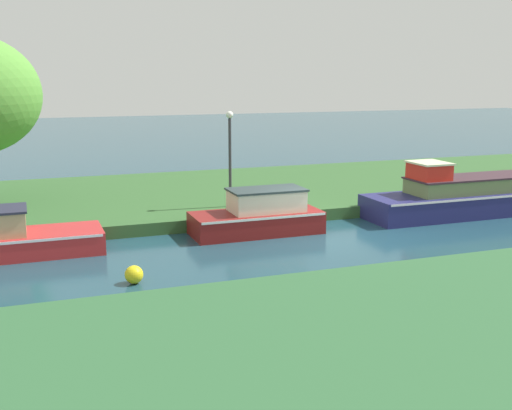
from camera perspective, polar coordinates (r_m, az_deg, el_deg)
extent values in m
plane|color=#1D414F|center=(19.06, 5.85, -2.99)|extent=(120.00, 120.00, 0.00)
cube|color=#30592B|center=(25.34, -1.10, 1.19)|extent=(72.00, 10.00, 0.40)
cube|color=maroon|center=(19.43, 0.02, -1.61)|extent=(4.00, 1.60, 0.68)
cube|color=white|center=(19.36, 0.02, -0.74)|extent=(3.92, 1.63, 0.07)
cube|color=beige|center=(19.40, 0.95, 0.38)|extent=(2.22, 1.21, 0.65)
cube|color=#293637|center=(19.34, 0.95, 1.40)|extent=(2.32, 1.28, 0.06)
cube|color=navy|center=(23.48, 19.10, 0.21)|extent=(8.19, 1.96, 0.80)
cube|color=white|center=(23.42, 19.16, 1.08)|extent=(8.03, 1.99, 0.07)
cube|color=olive|center=(23.81, 20.49, 1.84)|extent=(6.33, 1.49, 0.49)
cube|color=#37232B|center=(23.77, 20.54, 2.49)|extent=(6.43, 1.57, 0.06)
cube|color=red|center=(22.10, 15.37, 2.87)|extent=(1.04, 1.25, 0.59)
cube|color=beige|center=(22.06, 15.42, 3.70)|extent=(1.14, 1.33, 0.06)
cylinder|color=#333338|center=(21.31, -2.36, 3.81)|extent=(0.10, 0.10, 2.99)
sphere|color=white|center=(21.15, -2.40, 8.16)|extent=(0.24, 0.24, 0.24)
cylinder|color=#434029|center=(21.02, 2.66, 0.75)|extent=(0.13, 0.13, 0.85)
sphere|color=yellow|center=(15.13, -10.97, -6.20)|extent=(0.44, 0.44, 0.44)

